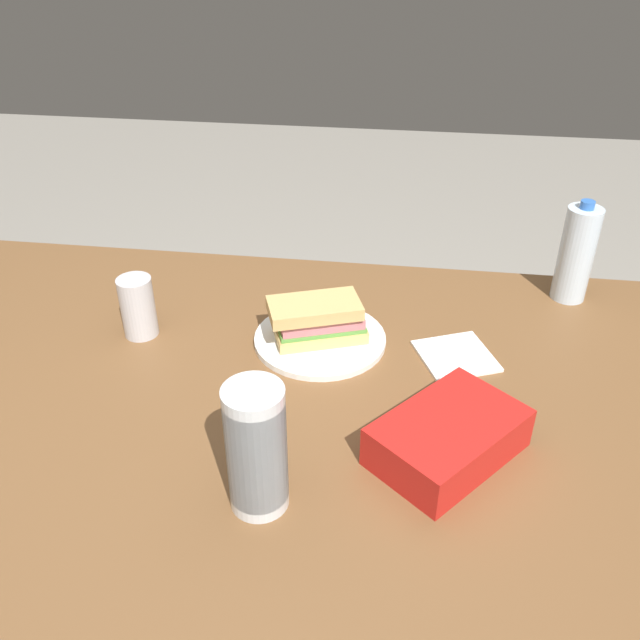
{
  "coord_description": "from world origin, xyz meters",
  "views": [
    {
      "loc": [
        -0.21,
        0.89,
        1.5
      ],
      "look_at": [
        -0.07,
        -0.18,
        0.81
      ],
      "focal_mm": 38.12,
      "sensor_mm": 36.0,
      "label": 1
    }
  ],
  "objects_px": {
    "sandwich": "(318,319)",
    "paper_plate": "(320,339)",
    "dining_table": "(269,434)",
    "soda_can_silver": "(138,307)",
    "plastic_cup_stack": "(256,449)",
    "water_bottle_tall": "(576,254)",
    "chip_bag": "(448,437)"
  },
  "relations": [
    {
      "from": "paper_plate",
      "to": "soda_can_silver",
      "type": "distance_m",
      "value": 0.36
    },
    {
      "from": "sandwich",
      "to": "soda_can_silver",
      "type": "xyz_separation_m",
      "value": [
        0.35,
        0.02,
        0.01
      ]
    },
    {
      "from": "paper_plate",
      "to": "water_bottle_tall",
      "type": "bearing_deg",
      "value": -154.45
    },
    {
      "from": "dining_table",
      "to": "paper_plate",
      "type": "distance_m",
      "value": 0.21
    },
    {
      "from": "dining_table",
      "to": "water_bottle_tall",
      "type": "height_order",
      "value": "water_bottle_tall"
    },
    {
      "from": "paper_plate",
      "to": "chip_bag",
      "type": "bearing_deg",
      "value": 130.28
    },
    {
      "from": "paper_plate",
      "to": "soda_can_silver",
      "type": "bearing_deg",
      "value": 2.99
    },
    {
      "from": "chip_bag",
      "to": "water_bottle_tall",
      "type": "distance_m",
      "value": 0.59
    },
    {
      "from": "paper_plate",
      "to": "sandwich",
      "type": "relative_size",
      "value": 1.27
    },
    {
      "from": "dining_table",
      "to": "soda_can_silver",
      "type": "distance_m",
      "value": 0.36
    },
    {
      "from": "dining_table",
      "to": "plastic_cup_stack",
      "type": "relative_size",
      "value": 8.04
    },
    {
      "from": "sandwich",
      "to": "paper_plate",
      "type": "bearing_deg",
      "value": -133.44
    },
    {
      "from": "paper_plate",
      "to": "plastic_cup_stack",
      "type": "relative_size",
      "value": 1.25
    },
    {
      "from": "paper_plate",
      "to": "soda_can_silver",
      "type": "height_order",
      "value": "soda_can_silver"
    },
    {
      "from": "chip_bag",
      "to": "paper_plate",
      "type": "bearing_deg",
      "value": 80.66
    },
    {
      "from": "sandwich",
      "to": "soda_can_silver",
      "type": "height_order",
      "value": "soda_can_silver"
    },
    {
      "from": "water_bottle_tall",
      "to": "sandwich",
      "type": "bearing_deg",
      "value": 25.7
    },
    {
      "from": "paper_plate",
      "to": "plastic_cup_stack",
      "type": "distance_m",
      "value": 0.42
    },
    {
      "from": "dining_table",
      "to": "water_bottle_tall",
      "type": "distance_m",
      "value": 0.73
    },
    {
      "from": "dining_table",
      "to": "soda_can_silver",
      "type": "relative_size",
      "value": 13.37
    },
    {
      "from": "soda_can_silver",
      "to": "paper_plate",
      "type": "bearing_deg",
      "value": -177.01
    },
    {
      "from": "paper_plate",
      "to": "water_bottle_tall",
      "type": "distance_m",
      "value": 0.56
    },
    {
      "from": "paper_plate",
      "to": "water_bottle_tall",
      "type": "xyz_separation_m",
      "value": [
        -0.5,
        -0.24,
        0.1
      ]
    },
    {
      "from": "dining_table",
      "to": "sandwich",
      "type": "distance_m",
      "value": 0.23
    },
    {
      "from": "soda_can_silver",
      "to": "chip_bag",
      "type": "bearing_deg",
      "value": 156.14
    },
    {
      "from": "water_bottle_tall",
      "to": "paper_plate",
      "type": "bearing_deg",
      "value": 25.55
    },
    {
      "from": "paper_plate",
      "to": "water_bottle_tall",
      "type": "height_order",
      "value": "water_bottle_tall"
    },
    {
      "from": "soda_can_silver",
      "to": "sandwich",
      "type": "bearing_deg",
      "value": -177.49
    },
    {
      "from": "dining_table",
      "to": "plastic_cup_stack",
      "type": "distance_m",
      "value": 0.3
    },
    {
      "from": "dining_table",
      "to": "chip_bag",
      "type": "distance_m",
      "value": 0.34
    },
    {
      "from": "plastic_cup_stack",
      "to": "soda_can_silver",
      "type": "distance_m",
      "value": 0.51
    },
    {
      "from": "dining_table",
      "to": "soda_can_silver",
      "type": "bearing_deg",
      "value": -29.47
    }
  ]
}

